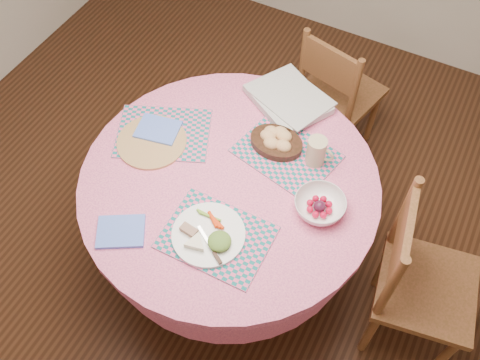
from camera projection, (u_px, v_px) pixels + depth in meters
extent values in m
plane|color=#331C0F|center=(232.00, 262.00, 2.80)|extent=(4.00, 4.00, 0.00)
cylinder|color=pink|center=(229.00, 182.00, 2.20)|extent=(1.24, 1.24, 0.04)
cone|color=pink|center=(230.00, 204.00, 2.34)|extent=(1.24, 1.24, 0.30)
cylinder|color=black|center=(231.00, 241.00, 2.62)|extent=(0.14, 0.14, 0.44)
cylinder|color=black|center=(232.00, 259.00, 2.78)|extent=(0.56, 0.56, 0.06)
cube|color=brown|center=(427.00, 288.00, 2.25)|extent=(0.47, 0.48, 0.04)
cylinder|color=brown|center=(445.00, 355.00, 2.31)|extent=(0.04, 0.04, 0.43)
cylinder|color=brown|center=(453.00, 284.00, 2.49)|extent=(0.04, 0.04, 0.43)
cylinder|color=brown|center=(370.00, 332.00, 2.37)|extent=(0.04, 0.04, 0.43)
cylinder|color=brown|center=(384.00, 264.00, 2.55)|extent=(0.04, 0.04, 0.43)
cylinder|color=brown|center=(390.00, 288.00, 1.99)|extent=(0.04, 0.04, 0.48)
cylinder|color=brown|center=(404.00, 213.00, 2.18)|extent=(0.04, 0.04, 0.48)
cube|color=brown|center=(403.00, 237.00, 2.01)|extent=(0.08, 0.35, 0.23)
cube|color=brown|center=(341.00, 92.00, 2.95)|extent=(0.47, 0.46, 0.04)
cylinder|color=brown|center=(373.00, 116.00, 3.12)|extent=(0.04, 0.04, 0.40)
cylinder|color=brown|center=(329.00, 89.00, 3.24)|extent=(0.04, 0.04, 0.40)
cylinder|color=brown|center=(342.00, 146.00, 2.99)|extent=(0.04, 0.04, 0.40)
cylinder|color=brown|center=(298.00, 117.00, 3.11)|extent=(0.04, 0.04, 0.40)
cylinder|color=brown|center=(354.00, 94.00, 2.64)|extent=(0.04, 0.04, 0.44)
cylinder|color=brown|center=(303.00, 64.00, 2.76)|extent=(0.04, 0.04, 0.44)
cube|color=brown|center=(330.00, 66.00, 2.63)|extent=(0.32, 0.10, 0.21)
cube|color=#136B6D|center=(217.00, 237.00, 2.03)|extent=(0.40, 0.30, 0.01)
cube|color=#136B6D|center=(163.00, 133.00, 2.32)|extent=(0.49, 0.44, 0.01)
cube|color=#136B6D|center=(287.00, 153.00, 2.26)|extent=(0.46, 0.38, 0.01)
cylinder|color=#AF784B|center=(152.00, 142.00, 2.29)|extent=(0.30, 0.30, 0.01)
cube|color=#597AE4|center=(121.00, 231.00, 2.04)|extent=(0.23, 0.21, 0.01)
cube|color=#597AE4|center=(158.00, 130.00, 2.32)|extent=(0.20, 0.17, 0.01)
cylinder|color=white|center=(208.00, 234.00, 2.02)|extent=(0.28, 0.28, 0.01)
ellipsoid|color=#2E5C1F|center=(221.00, 240.00, 1.98)|extent=(0.10, 0.10, 0.04)
cylinder|color=#F4E9C3|center=(197.00, 244.00, 1.98)|extent=(0.11, 0.11, 0.02)
cube|color=#80594A|center=(189.00, 232.00, 2.01)|extent=(0.07, 0.04, 0.02)
cube|color=silver|center=(209.00, 241.00, 1.99)|extent=(0.13, 0.09, 0.00)
cylinder|color=black|center=(276.00, 143.00, 2.27)|extent=(0.23, 0.23, 0.03)
ellipsoid|color=tan|center=(268.00, 134.00, 2.25)|extent=(0.07, 0.06, 0.05)
ellipsoid|color=tan|center=(284.00, 134.00, 2.25)|extent=(0.07, 0.06, 0.05)
ellipsoid|color=tan|center=(283.00, 144.00, 2.22)|extent=(0.07, 0.06, 0.05)
ellipsoid|color=tan|center=(272.00, 141.00, 2.23)|extent=(0.07, 0.06, 0.05)
ellipsoid|color=tan|center=(281.00, 131.00, 2.26)|extent=(0.07, 0.06, 0.05)
ellipsoid|color=tan|center=(272.00, 130.00, 2.26)|extent=(0.07, 0.06, 0.05)
cylinder|color=#C2B286|center=(316.00, 151.00, 2.18)|extent=(0.08, 0.08, 0.13)
torus|color=#C2B286|center=(326.00, 155.00, 2.17)|extent=(0.07, 0.01, 0.07)
imported|color=white|center=(320.00, 206.00, 2.08)|extent=(0.21, 0.21, 0.06)
sphere|color=red|center=(329.00, 211.00, 2.07)|extent=(0.03, 0.03, 0.03)
sphere|color=red|center=(329.00, 204.00, 2.09)|extent=(0.03, 0.03, 0.03)
sphere|color=red|center=(323.00, 199.00, 2.10)|extent=(0.03, 0.03, 0.03)
sphere|color=red|center=(316.00, 199.00, 2.11)|extent=(0.03, 0.03, 0.03)
sphere|color=red|center=(310.00, 203.00, 2.09)|extent=(0.03, 0.03, 0.03)
sphere|color=red|center=(310.00, 209.00, 2.08)|extent=(0.03, 0.03, 0.03)
sphere|color=red|center=(315.00, 215.00, 2.06)|extent=(0.03, 0.03, 0.03)
sphere|color=red|center=(323.00, 215.00, 2.06)|extent=(0.03, 0.03, 0.03)
sphere|color=#401229|center=(320.00, 206.00, 2.08)|extent=(0.05, 0.05, 0.05)
cube|color=silver|center=(288.00, 99.00, 2.41)|extent=(0.43, 0.40, 0.03)
cube|color=silver|center=(292.00, 97.00, 2.39)|extent=(0.39, 0.35, 0.01)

